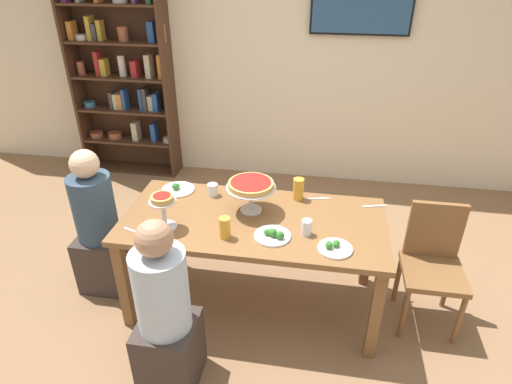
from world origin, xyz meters
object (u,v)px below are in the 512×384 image
(dining_table, at_px, (254,230))
(diner_head_west, at_px, (99,232))
(salad_plate_near_diner, at_px, (334,247))
(cutlery_knife_near, at_px, (375,206))
(chair_head_east, at_px, (433,260))
(beer_glass_amber_tall, at_px, (298,189))
(salad_plate_far_diner, at_px, (273,235))
(cutlery_fork_near, at_px, (318,198))
(bookshelf, at_px, (123,74))
(deep_dish_pizza_stand, at_px, (251,187))
(beer_glass_amber_short, at_px, (225,228))
(television, at_px, (362,6))
(diner_near_left, at_px, (165,319))
(water_glass_clear_far, at_px, (213,190))
(personal_pizza_stand, at_px, (163,206))
(water_glass_clear_near, at_px, (306,227))
(cutlery_fork_far, at_px, (135,232))
(salad_plate_spare, at_px, (178,189))

(dining_table, height_order, diner_head_west, diner_head_west)
(salad_plate_near_diner, relative_size, cutlery_knife_near, 1.17)
(chair_head_east, height_order, beer_glass_amber_tall, beer_glass_amber_tall)
(salad_plate_near_diner, bearing_deg, beer_glass_amber_tall, 114.93)
(diner_head_west, relative_size, salad_plate_far_diner, 4.94)
(beer_glass_amber_tall, xyz_separation_m, cutlery_fork_near, (0.14, 0.02, -0.08))
(bookshelf, bearing_deg, deep_dish_pizza_stand, -47.39)
(bookshelf, relative_size, deep_dish_pizza_stand, 6.56)
(deep_dish_pizza_stand, distance_m, beer_glass_amber_short, 0.37)
(television, distance_m, chair_head_east, 2.51)
(diner_near_left, xyz_separation_m, water_glass_clear_far, (0.03, 1.00, 0.29))
(dining_table, distance_m, cutlery_fork_near, 0.54)
(salad_plate_far_diner, bearing_deg, chair_head_east, 14.38)
(bookshelf, distance_m, diner_head_west, 2.19)
(personal_pizza_stand, bearing_deg, diner_head_west, 161.48)
(water_glass_clear_near, relative_size, cutlery_knife_near, 0.57)
(diner_near_left, height_order, diner_head_west, same)
(deep_dish_pizza_stand, height_order, cutlery_knife_near, deep_dish_pizza_stand)
(cutlery_fork_near, distance_m, cutlery_fork_far, 1.29)
(dining_table, distance_m, cutlery_knife_near, 0.87)
(salad_plate_far_diner, height_order, beer_glass_amber_tall, beer_glass_amber_tall)
(salad_plate_spare, bearing_deg, cutlery_knife_near, 0.46)
(chair_head_east, bearing_deg, beer_glass_amber_tall, -14.09)
(dining_table, xyz_separation_m, beer_glass_amber_short, (-0.14, -0.24, 0.16))
(diner_near_left, relative_size, cutlery_knife_near, 6.39)
(diner_near_left, xyz_separation_m, deep_dish_pizza_stand, (0.35, 0.83, 0.44))
(beer_glass_amber_tall, bearing_deg, chair_head_east, -14.09)
(cutlery_fork_near, relative_size, cutlery_knife_near, 1.00)
(diner_head_west, relative_size, water_glass_clear_far, 12.63)
(cutlery_knife_near, bearing_deg, bookshelf, -49.20)
(diner_head_west, distance_m, deep_dish_pizza_stand, 1.22)
(beer_glass_amber_tall, bearing_deg, salad_plate_spare, -178.20)
(bookshelf, height_order, diner_head_west, bookshelf)
(cutlery_knife_near, bearing_deg, television, -101.48)
(salad_plate_spare, distance_m, cutlery_knife_near, 1.44)
(salad_plate_far_diner, relative_size, beer_glass_amber_tall, 1.45)
(diner_near_left, relative_size, water_glass_clear_near, 11.12)
(television, bearing_deg, beer_glass_amber_tall, -102.63)
(deep_dish_pizza_stand, xyz_separation_m, water_glass_clear_far, (-0.31, 0.17, -0.14))
(diner_near_left, bearing_deg, water_glass_clear_near, -50.42)
(salad_plate_near_diner, relative_size, beer_glass_amber_tall, 1.31)
(salad_plate_far_diner, height_order, cutlery_fork_near, salad_plate_far_diner)
(diner_head_west, bearing_deg, salad_plate_spare, 27.19)
(water_glass_clear_near, distance_m, cutlery_fork_near, 0.47)
(salad_plate_far_diner, xyz_separation_m, beer_glass_amber_tall, (0.11, 0.51, 0.06))
(diner_head_west, distance_m, cutlery_fork_near, 1.64)
(salad_plate_spare, height_order, cutlery_knife_near, salad_plate_spare)
(diner_near_left, bearing_deg, beer_glass_amber_short, -25.90)
(diner_near_left, distance_m, salad_plate_spare, 1.08)
(television, xyz_separation_m, salad_plate_near_diner, (-0.14, -2.36, -1.10))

